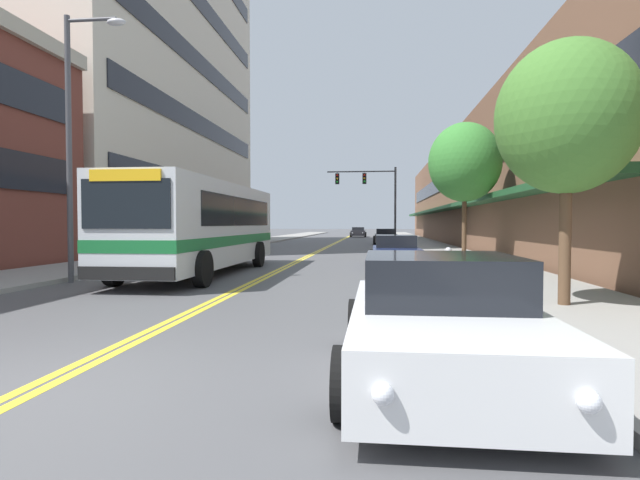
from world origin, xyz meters
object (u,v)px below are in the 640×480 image
Objects in this scene: car_beige_parked_left_mid at (246,242)px; street_tree_right_mid at (465,162)px; fire_hydrant at (448,259)px; car_charcoal_moving_lead at (358,232)px; traffic_signal_mast at (372,189)px; city_bus at (204,223)px; car_navy_parked_right_far at (396,251)px; street_tree_right_near at (567,118)px; car_white_parked_right_foreground at (441,321)px; street_lamp_left_near at (76,126)px; car_dark_grey_parked_right_mid at (386,237)px.

street_tree_right_mid reaches higher than car_beige_parked_left_mid.
fire_hydrant is (10.22, -12.36, -0.07)m from car_beige_parked_left_mid.
car_charcoal_moving_lead is 0.67× the size of traffic_signal_mast.
car_charcoal_moving_lead is 47.95m from fire_hydrant.
traffic_signal_mast is at bearing 78.04° from city_bus.
car_beige_parked_left_mid is at bearing 129.59° from fire_hydrant.
city_bus is 27.11m from traffic_signal_mast.
car_charcoal_moving_lead is at bearing 93.95° from car_navy_parked_right_far.
street_tree_right_near is (9.58, -6.45, 2.03)m from city_bus.
traffic_signal_mast is 33.07m from street_tree_right_near.
car_white_parked_right_foreground is 0.75× the size of street_tree_right_mid.
city_bus is at bearing -94.38° from car_charcoal_moving_lead.
car_navy_parked_right_far is at bearing 36.71° from street_lamp_left_near.
street_tree_right_near reaches higher than car_beige_parked_left_mid.
fire_hydrant is (1.69, 11.34, -0.10)m from car_white_parked_right_foreground.
car_white_parked_right_foreground is (8.53, -23.71, 0.03)m from car_beige_parked_left_mid.
car_charcoal_moving_lead is (-3.04, 44.12, 0.02)m from car_navy_parked_right_far.
car_white_parked_right_foreground is 0.87× the size of street_tree_right_near.
traffic_signal_mast is 30.55m from street_lamp_left_near.
car_white_parked_right_foreground is at bearing -90.21° from car_dark_grey_parked_right_mid.
car_dark_grey_parked_right_mid is 24.61m from fire_hydrant.
car_dark_grey_parked_right_mid is (8.66, 12.20, 0.02)m from car_beige_parked_left_mid.
car_beige_parked_left_mid is 16.04m from fire_hydrant.
fire_hydrant is (8.32, 0.37, -1.20)m from city_bus.
traffic_signal_mast is at bearing 96.94° from street_tree_right_near.
city_bus is 8.42m from fire_hydrant.
traffic_signal_mast is at bearing -85.01° from car_charcoal_moving_lead.
traffic_signal_mast is (1.90, -21.73, 4.06)m from car_charcoal_moving_lead.
car_charcoal_moving_lead is at bearing 82.89° from street_lamp_left_near.
fire_hydrant is at bearing -50.41° from car_beige_parked_left_mid.
car_dark_grey_parked_right_mid is 23.37m from car_charcoal_moving_lead.
city_bus is 11.56m from street_tree_right_mid.
car_navy_parked_right_far is (6.73, 3.97, -1.15)m from city_bus.
car_navy_parked_right_far is 0.57× the size of street_lamp_left_near.
street_tree_right_mid is (9.74, 5.64, 2.65)m from city_bus.
car_white_parked_right_foreground is at bearing -40.38° from street_lamp_left_near.
street_tree_right_mid is 7.47× the size of fire_hydrant.
car_dark_grey_parked_right_mid is 1.07× the size of car_charcoal_moving_lead.
car_beige_parked_left_mid is 0.87× the size of street_tree_right_near.
street_lamp_left_near is (-9.42, -7.02, 3.96)m from car_navy_parked_right_far.
car_navy_parked_right_far is 0.74× the size of street_tree_right_mid.
car_dark_grey_parked_right_mid reaches higher than car_charcoal_moving_lead.
street_tree_right_near reaches higher than fire_hydrant.
city_bus is 12.93m from car_beige_parked_left_mid.
car_dark_grey_parked_right_mid is at bearing 74.83° from city_bus.
car_beige_parked_left_mid is 1.03× the size of car_charcoal_moving_lead.
car_charcoal_moving_lead reaches higher than fire_hydrant.
car_charcoal_moving_lead is at bearing 98.12° from street_tree_right_mid.
fire_hydrant is at bearing -84.45° from car_charcoal_moving_lead.
street_lamp_left_near is (-9.32, 7.92, 3.90)m from car_white_parked_right_foreground.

